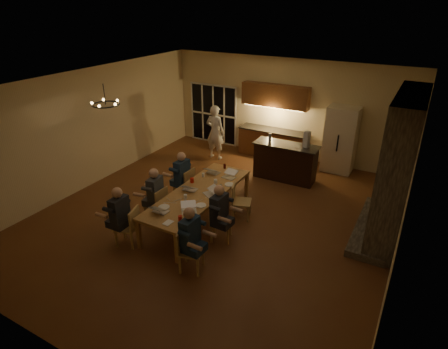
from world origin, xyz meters
TOP-DOWN VIEW (x-y plane):
  - floor at (0.00, 0.00)m, footprint 9.00×9.00m
  - back_wall at (0.00, 4.52)m, footprint 8.00×0.04m
  - left_wall at (-4.02, 0.00)m, footprint 0.04×9.00m
  - right_wall at (4.02, 0.00)m, footprint 0.04×9.00m
  - ceiling at (0.00, 0.00)m, footprint 8.00×9.00m
  - french_doors at (-2.70, 4.47)m, footprint 1.86×0.08m
  - fireplace at (3.70, 1.20)m, footprint 0.58×2.50m
  - kitchenette at (-0.30, 4.20)m, footprint 2.24×0.68m
  - refrigerator at (1.90, 4.15)m, footprint 0.90×0.68m
  - dining_table at (-0.28, -0.34)m, footprint 1.10×3.29m
  - bar_island at (0.70, 2.78)m, footprint 1.85×0.70m
  - chair_left_near at (-1.10, -1.92)m, footprint 0.54×0.54m
  - chair_left_mid at (-1.14, -0.88)m, footprint 0.46×0.46m
  - chair_left_far at (-1.17, 0.31)m, footprint 0.46×0.46m
  - chair_right_near at (0.58, -1.96)m, footprint 0.54×0.54m
  - chair_right_mid at (0.58, -0.79)m, footprint 0.56×0.56m
  - chair_right_far at (0.57, 0.23)m, footprint 0.56×0.56m
  - person_left_near at (-1.18, -1.98)m, footprint 0.62×0.62m
  - person_right_near at (0.55, -1.94)m, footprint 0.63×0.63m
  - person_left_mid at (-1.11, -0.89)m, footprint 0.68×0.68m
  - person_right_mid at (0.59, -0.89)m, footprint 0.63×0.63m
  - person_left_far at (-1.13, 0.22)m, footprint 0.65×0.65m
  - standing_person at (-1.88, 3.19)m, footprint 0.65×0.43m
  - chandelier at (-2.16, -1.04)m, footprint 0.60×0.60m
  - laptop_a at (-0.51, -1.47)m, footprint 0.32×0.28m
  - laptop_b at (0.02, -1.19)m, footprint 0.42×0.42m
  - laptop_c at (-0.51, -0.34)m, footprint 0.35×0.31m
  - laptop_d at (0.02, -0.32)m, footprint 0.42×0.40m
  - laptop_e at (-0.52, 0.74)m, footprint 0.34×0.31m
  - laptop_f at (-0.03, 0.68)m, footprint 0.35×0.32m
  - mug_front at (-0.37, -0.75)m, footprint 0.08×0.08m
  - mug_mid at (-0.17, 0.25)m, footprint 0.09×0.09m
  - mug_back at (-0.62, 0.41)m, footprint 0.07×0.07m
  - redcup_near at (0.07, -1.58)m, footprint 0.08×0.08m
  - redcup_mid at (-0.69, 0.00)m, footprint 0.09×0.09m
  - can_silver at (-0.20, -0.99)m, footprint 0.07×0.07m
  - can_cola at (-0.39, 1.12)m, footprint 0.07×0.07m
  - can_right at (0.11, 0.03)m, footprint 0.06×0.06m
  - plate_near at (0.11, -0.85)m, footprint 0.23×0.23m
  - plate_left at (-0.55, -1.30)m, footprint 0.25×0.25m
  - plate_far at (0.17, 0.34)m, footprint 0.23×0.23m
  - notepad at (-0.10, -1.76)m, footprint 0.16×0.21m
  - bar_bottle at (0.18, 2.79)m, footprint 0.09×0.09m
  - bar_blender at (1.24, 2.84)m, footprint 0.18×0.18m

SIDE VIEW (x-z plane):
  - floor at x=0.00m, z-range 0.00..0.00m
  - dining_table at x=-0.28m, z-range 0.00..0.75m
  - chair_left_near at x=-1.10m, z-range 0.00..0.89m
  - chair_left_mid at x=-1.14m, z-range 0.00..0.89m
  - chair_left_far at x=-1.17m, z-range 0.00..0.89m
  - chair_right_near at x=0.58m, z-range 0.00..0.89m
  - chair_right_mid at x=0.58m, z-range 0.00..0.89m
  - chair_right_far at x=0.57m, z-range 0.00..0.89m
  - bar_island at x=0.70m, z-range 0.00..1.08m
  - person_left_near at x=-1.18m, z-range 0.00..1.38m
  - person_right_near at x=0.55m, z-range 0.00..1.38m
  - person_left_mid at x=-1.11m, z-range 0.00..1.38m
  - person_right_mid at x=0.59m, z-range 0.00..1.38m
  - person_left_far at x=-1.13m, z-range 0.00..1.38m
  - notepad at x=-0.10m, z-range 0.75..0.76m
  - plate_near at x=0.11m, z-range 0.75..0.77m
  - plate_left at x=-0.55m, z-range 0.75..0.77m
  - plate_far at x=0.17m, z-range 0.75..0.77m
  - mug_front at x=-0.37m, z-range 0.75..0.85m
  - mug_mid at x=-0.17m, z-range 0.75..0.85m
  - mug_back at x=-0.62m, z-range 0.75..0.85m
  - redcup_near at x=0.07m, z-range 0.75..0.87m
  - redcup_mid at x=-0.69m, z-range 0.75..0.87m
  - can_silver at x=-0.20m, z-range 0.75..0.87m
  - can_cola at x=-0.39m, z-range 0.75..0.87m
  - can_right at x=0.11m, z-range 0.75..0.87m
  - laptop_a at x=-0.51m, z-range 0.75..0.98m
  - laptop_b at x=0.02m, z-range 0.75..0.98m
  - laptop_c at x=-0.51m, z-range 0.75..0.98m
  - laptop_d at x=0.02m, z-range 0.75..0.98m
  - laptop_e at x=-0.52m, z-range 0.75..0.98m
  - laptop_f at x=-0.03m, z-range 0.75..0.98m
  - standing_person at x=-1.88m, z-range 0.00..1.79m
  - refrigerator at x=1.90m, z-range 0.00..2.00m
  - french_doors at x=-2.70m, z-range 0.00..2.10m
  - kitchenette at x=-0.30m, z-range 0.00..2.40m
  - bar_bottle at x=0.18m, z-range 1.08..1.32m
  - bar_blender at x=1.24m, z-range 1.08..1.54m
  - back_wall at x=0.00m, z-range 0.00..3.20m
  - left_wall at x=-4.02m, z-range 0.00..3.20m
  - right_wall at x=4.02m, z-range 0.00..3.20m
  - fireplace at x=3.70m, z-range 0.00..3.20m
  - chandelier at x=-2.16m, z-range 2.73..2.77m
  - ceiling at x=0.00m, z-range 3.20..3.24m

